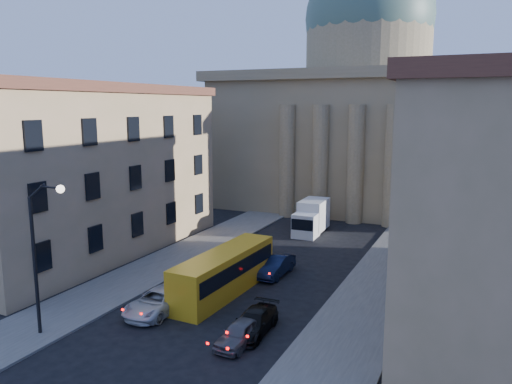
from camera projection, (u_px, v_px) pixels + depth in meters
sidewalk_left at (137, 277)px, 37.77m from camera, size 5.00×60.00×0.15m
sidewalk_right at (360, 316)px, 30.76m from camera, size 5.00×60.00×0.15m
church at (365, 113)px, 65.77m from camera, size 68.02×28.76×36.60m
building_left at (84, 169)px, 43.59m from camera, size 11.60×26.60×14.70m
street_lamp at (40, 246)px, 27.30m from camera, size 2.62×0.44×8.83m
car_left_mid at (159, 301)px, 31.40m from camera, size 2.51×5.33×1.47m
car_right_mid at (254, 322)px, 28.56m from camera, size 2.01×4.57×1.31m
car_right_far at (240, 333)px, 27.20m from camera, size 1.74×3.89×1.30m
car_right_distant at (275, 266)px, 38.24m from camera, size 1.70×4.67×1.53m
city_bus at (225, 271)px, 34.54m from camera, size 2.84×10.59×2.96m
box_truck at (311, 218)px, 50.97m from camera, size 2.51×6.04×3.28m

